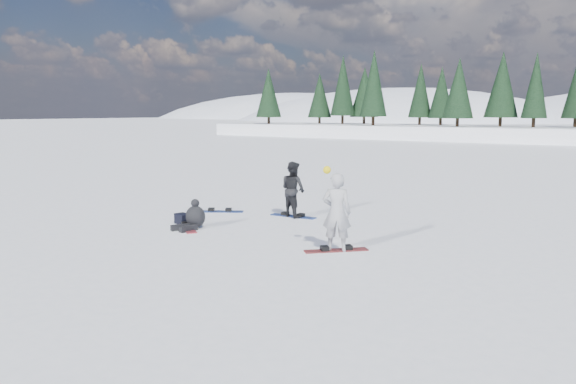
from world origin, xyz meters
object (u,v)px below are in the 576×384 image
object	(u,v)px
gear_bag	(183,219)
snowboard_loose_c	(220,212)
snowboarder_man	(293,189)
seated_rider	(194,217)
snowboard_loose_b	(187,228)
snowboarder_woman	(337,212)

from	to	relation	value
gear_bag	snowboard_loose_c	world-z (taller)	gear_bag
snowboarder_man	seated_rider	distance (m)	3.30
snowboarder_man	snowboard_loose_c	world-z (taller)	snowboarder_man
snowboard_loose_b	snowboard_loose_c	bearing A→B (deg)	146.63
gear_bag	snowboard_loose_c	distance (m)	2.12
snowboarder_woman	snowboard_loose_c	bearing A→B (deg)	-46.58
seated_rider	gear_bag	xyz separation A→B (m)	(-0.70, 0.25, -0.16)
snowboarder_man	gear_bag	xyz separation A→B (m)	(-2.03, -2.71, -0.71)
snowboard_loose_b	snowboarder_man	bearing A→B (deg)	99.98
snowboard_loose_c	seated_rider	bearing A→B (deg)	-96.01
snowboard_loose_b	snowboard_loose_c	size ratio (longest dim) A/B	1.00
snowboarder_woman	seated_rider	xyz separation A→B (m)	(-4.53, 0.04, -0.62)
snowboarder_woman	snowboard_loose_b	bearing A→B (deg)	-22.85
snowboarder_man	snowboard_loose_c	distance (m)	2.64
gear_bag	snowboard_loose_b	size ratio (longest dim) A/B	0.30
snowboard_loose_b	seated_rider	bearing A→B (deg)	68.17
snowboarder_woman	snowboarder_man	size ratio (longest dim) A/B	1.16
gear_bag	snowboard_loose_b	distance (m)	0.65
snowboarder_woman	seated_rider	size ratio (longest dim) A/B	1.92
seated_rider	gear_bag	world-z (taller)	seated_rider
snowboarder_woman	snowboard_loose_b	size ratio (longest dim) A/B	1.33
snowboard_loose_c	snowboarder_woman	bearing A→B (deg)	-53.93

